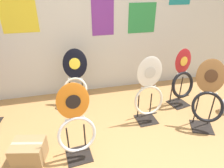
# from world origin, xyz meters

# --- Properties ---
(wall_back) EXTENTS (8.00, 0.07, 2.60)m
(wall_back) POSITION_xyz_m (0.00, 2.01, 1.30)
(wall_back) COLOR silver
(wall_back) RESTS_ON ground_plane
(toilet_seat_display_woodgrain) EXTENTS (0.50, 0.49, 0.93)m
(toilet_seat_display_woodgrain) POSITION_xyz_m (1.25, 0.58, 0.46)
(toilet_seat_display_woodgrain) COLOR black
(toilet_seat_display_woodgrain) RESTS_ON ground_plane
(toilet_seat_display_crimson_swirl) EXTENTS (0.44, 0.33, 0.92)m
(toilet_seat_display_crimson_swirl) POSITION_xyz_m (1.23, 1.15, 0.42)
(toilet_seat_display_crimson_swirl) COLOR black
(toilet_seat_display_crimson_swirl) RESTS_ON ground_plane
(toilet_seat_display_orange_sun) EXTENTS (0.43, 0.30, 0.93)m
(toilet_seat_display_orange_sun) POSITION_xyz_m (-0.45, 0.45, 0.43)
(toilet_seat_display_orange_sun) COLOR black
(toilet_seat_display_orange_sun) RESTS_ON ground_plane
(toilet_seat_display_jazz_black) EXTENTS (0.44, 0.44, 0.89)m
(toilet_seat_display_jazz_black) POSITION_xyz_m (-0.37, 1.53, 0.42)
(toilet_seat_display_jazz_black) COLOR black
(toilet_seat_display_jazz_black) RESTS_ON ground_plane
(toilet_seat_display_white_plain) EXTENTS (0.43, 0.29, 0.96)m
(toilet_seat_display_white_plain) POSITION_xyz_m (0.56, 0.89, 0.45)
(toilet_seat_display_white_plain) COLOR black
(toilet_seat_display_white_plain) RESTS_ON ground_plane
(storage_box) EXTENTS (0.40, 0.35, 0.24)m
(storage_box) POSITION_xyz_m (-0.99, 0.53, 0.12)
(storage_box) COLOR #A37F51
(storage_box) RESTS_ON ground_plane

